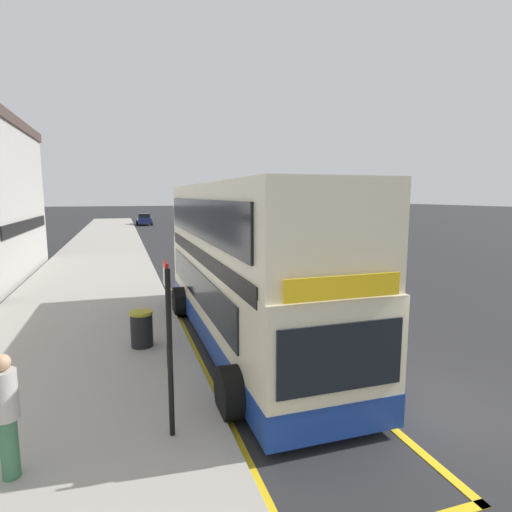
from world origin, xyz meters
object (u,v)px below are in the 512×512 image
(bus_stop_sign, at_px, (169,337))
(pedestrian_waiting_near_sign, at_px, (6,411))
(double_decker_bus, at_px, (243,269))
(parked_car_navy_distant, at_px, (144,219))
(litter_bin, at_px, (142,329))
(parked_car_maroon_far, at_px, (268,239))

(bus_stop_sign, bearing_deg, pedestrian_waiting_near_sign, -169.21)
(double_decker_bus, distance_m, pedestrian_waiting_near_sign, 6.80)
(bus_stop_sign, height_order, parked_car_navy_distant, bus_stop_sign)
(pedestrian_waiting_near_sign, relative_size, litter_bin, 1.92)
(parked_car_navy_distant, relative_size, litter_bin, 4.42)
(bus_stop_sign, height_order, litter_bin, bus_stop_sign)
(bus_stop_sign, xyz_separation_m, parked_car_maroon_far, (10.03, 23.26, -1.01))
(double_decker_bus, bearing_deg, parked_car_maroon_far, 68.36)
(parked_car_maroon_far, xyz_separation_m, parked_car_navy_distant, (-7.67, 29.69, 0.00))
(pedestrian_waiting_near_sign, xyz_separation_m, litter_bin, (2.02, 4.77, -0.52))
(parked_car_maroon_far, height_order, parked_car_navy_distant, same)
(double_decker_bus, height_order, pedestrian_waiting_near_sign, double_decker_bus)
(double_decker_bus, xyz_separation_m, pedestrian_waiting_near_sign, (-4.80, -4.73, -0.92))
(bus_stop_sign, relative_size, parked_car_navy_distant, 0.69)
(bus_stop_sign, bearing_deg, double_decker_bus, 59.71)
(bus_stop_sign, xyz_separation_m, pedestrian_waiting_near_sign, (-2.29, -0.44, -0.67))
(double_decker_bus, relative_size, litter_bin, 11.55)
(bus_stop_sign, distance_m, parked_car_maroon_far, 25.35)
(bus_stop_sign, distance_m, pedestrian_waiting_near_sign, 2.43)
(double_decker_bus, xyz_separation_m, litter_bin, (-2.78, 0.04, -1.45))
(double_decker_bus, height_order, parked_car_maroon_far, double_decker_bus)
(litter_bin, bearing_deg, parked_car_navy_distant, 86.91)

